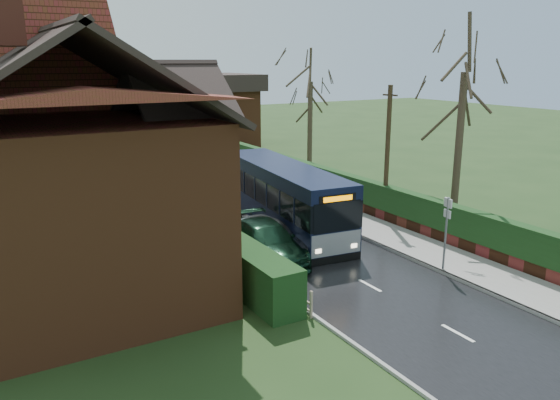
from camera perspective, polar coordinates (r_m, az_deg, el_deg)
ground at (r=21.20m, az=5.91°, el=-7.08°), size 140.00×140.00×0.00m
road at (r=29.43m, az=-5.60°, el=-0.86°), size 6.00×100.00×0.02m
pavement at (r=31.35m, az=1.46°, el=0.28°), size 2.50×100.00×0.14m
kerb_right at (r=30.76m, az=-0.44°, el=0.01°), size 0.12×100.00×0.14m
kerb_left at (r=28.34m, az=-11.21°, el=-1.59°), size 0.12×100.00×0.10m
front_hedge at (r=23.33m, az=-9.19°, el=-3.07°), size 1.20×16.00×1.60m
picket_fence at (r=23.70m, az=-7.46°, el=-3.61°), size 0.10×16.00×0.90m
right_wall_hedge at (r=31.96m, az=3.84°, el=2.28°), size 0.60×50.00×1.80m
brick_house at (r=21.11m, az=-21.70°, el=4.22°), size 9.30×14.60×10.30m
bus at (r=25.38m, az=0.40°, el=0.23°), size 3.37×10.22×3.05m
car_silver at (r=22.36m, az=-1.33°, el=-3.75°), size 2.56×4.76×1.54m
car_green at (r=21.74m, az=-1.46°, el=-4.37°), size 2.65×5.29×1.47m
car_distant at (r=52.20m, az=-14.78°, el=6.18°), size 1.89×4.08×1.29m
bus_stop_sign at (r=20.96m, az=17.00°, el=-2.36°), size 0.16×0.44×2.91m
telegraph_pole at (r=26.84m, az=11.14°, el=4.74°), size 0.23×0.85×6.61m
tree_right_near at (r=26.30m, az=18.84°, el=13.61°), size 4.77×4.77×10.31m
tree_right_far at (r=37.71m, az=3.22°, el=12.90°), size 4.66×4.66×9.01m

